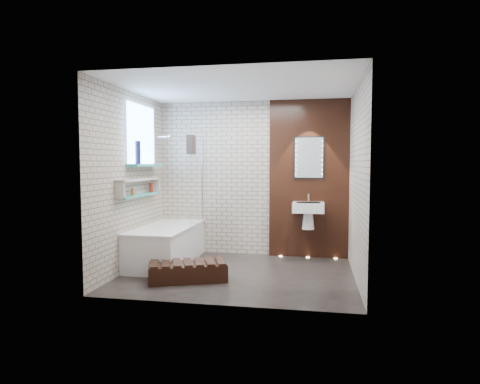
% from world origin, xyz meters
% --- Properties ---
extents(ground, '(3.20, 3.20, 0.00)m').
position_xyz_m(ground, '(0.00, 0.00, 0.00)').
color(ground, black).
rests_on(ground, ground).
extents(room_shell, '(3.24, 3.20, 2.60)m').
position_xyz_m(room_shell, '(0.00, 0.00, 1.30)').
color(room_shell, tan).
rests_on(room_shell, ground).
extents(walnut_panel, '(1.30, 0.06, 2.60)m').
position_xyz_m(walnut_panel, '(0.95, 1.27, 1.30)').
color(walnut_panel, black).
rests_on(walnut_panel, ground).
extents(clerestory_window, '(0.18, 1.00, 0.94)m').
position_xyz_m(clerestory_window, '(-1.57, 0.35, 1.90)').
color(clerestory_window, '#7FADE0').
rests_on(clerestory_window, room_shell).
extents(display_niche, '(0.14, 1.30, 0.26)m').
position_xyz_m(display_niche, '(-1.53, 0.15, 1.20)').
color(display_niche, teal).
rests_on(display_niche, room_shell).
extents(bathtub, '(0.79, 1.74, 0.70)m').
position_xyz_m(bathtub, '(-1.22, 0.45, 0.29)').
color(bathtub, white).
rests_on(bathtub, ground).
extents(bath_screen, '(0.01, 0.78, 1.40)m').
position_xyz_m(bath_screen, '(-0.87, 0.89, 1.28)').
color(bath_screen, white).
rests_on(bath_screen, bathtub).
extents(towel, '(0.09, 0.23, 0.30)m').
position_xyz_m(towel, '(-0.87, 0.64, 1.85)').
color(towel, black).
rests_on(towel, bath_screen).
extents(shower_head, '(0.18, 0.18, 0.02)m').
position_xyz_m(shower_head, '(-1.30, 0.95, 2.00)').
color(shower_head, silver).
rests_on(shower_head, room_shell).
extents(washbasin, '(0.50, 0.36, 0.58)m').
position_xyz_m(washbasin, '(0.95, 1.07, 0.79)').
color(washbasin, white).
rests_on(washbasin, walnut_panel).
extents(led_mirror, '(0.50, 0.02, 0.70)m').
position_xyz_m(led_mirror, '(0.95, 1.23, 1.65)').
color(led_mirror, black).
rests_on(led_mirror, walnut_panel).
extents(walnut_step, '(1.11, 0.79, 0.23)m').
position_xyz_m(walnut_step, '(-0.60, -0.43, 0.11)').
color(walnut_step, black).
rests_on(walnut_step, ground).
extents(niche_bottles, '(0.06, 0.74, 0.15)m').
position_xyz_m(niche_bottles, '(-1.53, 0.38, 1.17)').
color(niche_bottles, maroon).
rests_on(niche_bottles, display_niche).
extents(sill_vases, '(0.08, 0.08, 0.34)m').
position_xyz_m(sill_vases, '(-1.50, 0.05, 1.72)').
color(sill_vases, '#141737').
rests_on(sill_vases, clerestory_window).
extents(floor_uplights, '(0.96, 0.06, 0.01)m').
position_xyz_m(floor_uplights, '(0.95, 1.20, 0.01)').
color(floor_uplights, '#FFD899').
rests_on(floor_uplights, ground).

